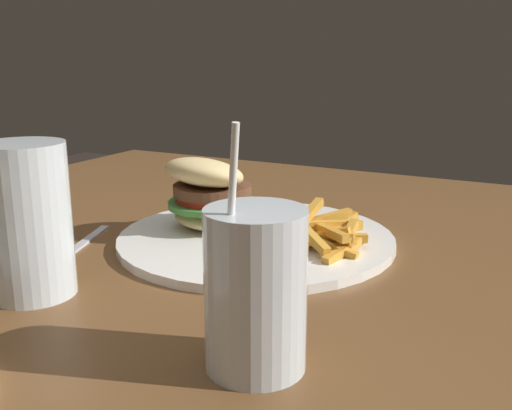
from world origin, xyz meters
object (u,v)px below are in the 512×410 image
(beer_glass, at_px, (28,223))
(juice_glass, at_px, (255,297))
(spoon, at_px, (58,257))
(meal_plate_near, at_px, (241,220))

(beer_glass, distance_m, juice_glass, 0.24)
(beer_glass, height_order, juice_glass, juice_glass)
(beer_glass, bearing_deg, juice_glass, 174.79)
(juice_glass, height_order, spoon, juice_glass)
(meal_plate_near, xyz_separation_m, juice_glass, (-0.15, 0.25, 0.03))
(meal_plate_near, distance_m, spoon, 0.21)
(meal_plate_near, distance_m, beer_glass, 0.25)
(beer_glass, distance_m, spoon, 0.10)
(spoon, bearing_deg, meal_plate_near, 119.97)
(spoon, bearing_deg, beer_glass, 11.60)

